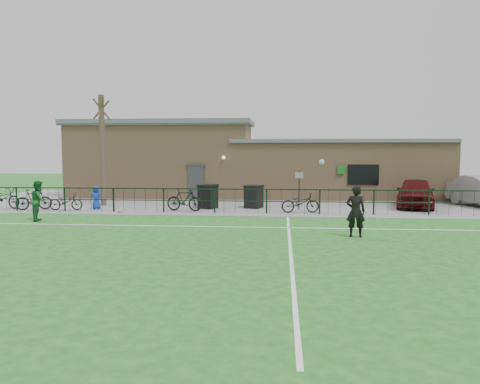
# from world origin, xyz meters

# --- Properties ---
(ground) EXTENTS (90.00, 90.00, 0.00)m
(ground) POSITION_xyz_m (0.00, 0.00, 0.00)
(ground) COLOR #1B5C1C
(ground) RESTS_ON ground
(paving_strip) EXTENTS (34.00, 13.00, 0.02)m
(paving_strip) POSITION_xyz_m (0.00, 13.50, 0.01)
(paving_strip) COLOR gray
(paving_strip) RESTS_ON ground
(pitch_line_touch) EXTENTS (28.00, 0.10, 0.01)m
(pitch_line_touch) POSITION_xyz_m (0.00, 7.80, 0.00)
(pitch_line_touch) COLOR white
(pitch_line_touch) RESTS_ON ground
(pitch_line_mid) EXTENTS (28.00, 0.10, 0.01)m
(pitch_line_mid) POSITION_xyz_m (0.00, 4.00, 0.00)
(pitch_line_mid) COLOR white
(pitch_line_mid) RESTS_ON ground
(pitch_line_perp) EXTENTS (0.10, 16.00, 0.01)m
(pitch_line_perp) POSITION_xyz_m (2.00, 0.00, 0.00)
(pitch_line_perp) COLOR white
(pitch_line_perp) RESTS_ON ground
(perimeter_fence) EXTENTS (28.00, 0.10, 1.20)m
(perimeter_fence) POSITION_xyz_m (0.00, 8.00, 0.60)
(perimeter_fence) COLOR black
(perimeter_fence) RESTS_ON ground
(bare_tree) EXTENTS (0.30, 0.30, 6.00)m
(bare_tree) POSITION_xyz_m (-8.00, 10.50, 3.00)
(bare_tree) COLOR #47362B
(bare_tree) RESTS_ON ground
(wheelie_bin_left) EXTENTS (1.02, 1.08, 1.16)m
(wheelie_bin_left) POSITION_xyz_m (-2.09, 9.71, 0.60)
(wheelie_bin_left) COLOR black
(wheelie_bin_left) RESTS_ON paving_strip
(wheelie_bin_right) EXTENTS (1.01, 1.06, 1.11)m
(wheelie_bin_right) POSITION_xyz_m (0.26, 10.08, 0.57)
(wheelie_bin_right) COLOR black
(wheelie_bin_right) RESTS_ON paving_strip
(sign_post) EXTENTS (0.07, 0.07, 2.00)m
(sign_post) POSITION_xyz_m (2.58, 9.54, 1.02)
(sign_post) COLOR black
(sign_post) RESTS_ON paving_strip
(car_maroon) EXTENTS (2.97, 4.87, 1.55)m
(car_maroon) POSITION_xyz_m (8.76, 11.18, 0.80)
(car_maroon) COLOR #460C10
(car_maroon) RESTS_ON paving_strip
(bicycle_a) EXTENTS (2.16, 1.17, 1.08)m
(bicycle_a) POSITION_xyz_m (-12.71, 8.83, 0.56)
(bicycle_a) COLOR black
(bicycle_a) RESTS_ON paving_strip
(bicycle_b) EXTENTS (1.78, 1.11, 1.04)m
(bicycle_b) POSITION_xyz_m (-10.79, 8.32, 0.54)
(bicycle_b) COLOR black
(bicycle_b) RESTS_ON paving_strip
(bicycle_c) EXTENTS (1.72, 0.75, 0.87)m
(bicycle_c) POSITION_xyz_m (-9.10, 8.33, 0.46)
(bicycle_c) COLOR black
(bicycle_c) RESTS_ON paving_strip
(bicycle_d) EXTENTS (1.94, 0.89, 1.13)m
(bicycle_d) POSITION_xyz_m (-3.09, 8.53, 0.58)
(bicycle_d) COLOR black
(bicycle_d) RESTS_ON paving_strip
(bicycle_e) EXTENTS (1.89, 0.89, 0.95)m
(bicycle_e) POSITION_xyz_m (2.61, 8.43, 0.50)
(bicycle_e) COLOR black
(bicycle_e) RESTS_ON paving_strip
(spectator_child) EXTENTS (0.62, 0.44, 1.18)m
(spectator_child) POSITION_xyz_m (-7.73, 8.83, 0.61)
(spectator_child) COLOR #1337B3
(spectator_child) RESTS_ON paving_strip
(goalkeeper_kick) EXTENTS (1.38, 3.64, 2.64)m
(goalkeeper_kick) POSITION_xyz_m (4.26, 2.31, 0.94)
(goalkeeper_kick) COLOR black
(goalkeeper_kick) RESTS_ON ground
(outfield_player) EXTENTS (0.92, 1.02, 1.73)m
(outfield_player) POSITION_xyz_m (-8.66, 4.93, 0.86)
(outfield_player) COLOR #1A5C29
(outfield_player) RESTS_ON ground
(ball_ground) EXTENTS (0.23, 0.23, 0.23)m
(ball_ground) POSITION_xyz_m (-6.06, 7.64, 0.12)
(ball_ground) COLOR silver
(ball_ground) RESTS_ON ground
(clubhouse) EXTENTS (24.25, 5.40, 4.96)m
(clubhouse) POSITION_xyz_m (-0.88, 16.50, 2.22)
(clubhouse) COLOR tan
(clubhouse) RESTS_ON ground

